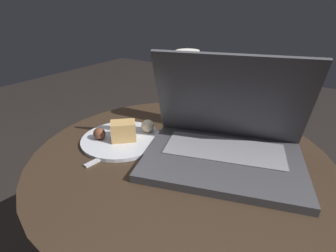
% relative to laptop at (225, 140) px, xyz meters
% --- Properties ---
extents(table, '(0.71, 0.71, 0.58)m').
position_rel_laptop_xyz_m(table, '(-0.10, -0.04, -0.21)').
color(table, '#515156').
rests_on(table, ground_plane).
extents(napkin, '(0.18, 0.14, 0.00)m').
position_rel_laptop_xyz_m(napkin, '(-0.26, -0.04, -0.05)').
color(napkin, silver).
rests_on(napkin, table).
extents(laptop, '(0.41, 0.34, 0.24)m').
position_rel_laptop_xyz_m(laptop, '(0.00, 0.00, 0.00)').
color(laptop, '#47474C').
rests_on(laptop, table).
extents(beer_glass, '(0.06, 0.06, 0.22)m').
position_rel_laptop_xyz_m(beer_glass, '(-0.17, 0.12, 0.06)').
color(beer_glass, '#C6701E').
rests_on(beer_glass, table).
extents(snack_plate, '(0.21, 0.21, 0.06)m').
position_rel_laptop_xyz_m(snack_plate, '(-0.26, -0.07, -0.04)').
color(snack_plate, silver).
rests_on(snack_plate, table).
extents(fork, '(0.04, 0.19, 0.00)m').
position_rel_laptop_xyz_m(fork, '(-0.23, -0.10, -0.05)').
color(fork, silver).
rests_on(fork, table).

